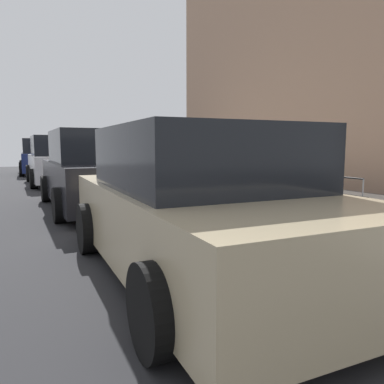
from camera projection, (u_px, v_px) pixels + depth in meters
ground_plane at (185, 210)px, 7.97m from camera, size 40.00×40.00×0.00m
sidewalk_curb at (276, 199)px, 9.10m from camera, size 18.00×5.00×0.14m
suitcase_black_0 at (350, 216)px, 5.07m from camera, size 0.45×0.20×0.81m
suitcase_navy_1 at (321, 210)px, 5.53m from camera, size 0.41×0.21×0.75m
suitcase_teal_2 at (301, 205)px, 5.98m from camera, size 0.40×0.21×0.78m
suitcase_red_3 at (276, 195)px, 6.35m from camera, size 0.43×0.21×0.83m
suitcase_olive_4 at (261, 193)px, 6.80m from camera, size 0.39×0.28×0.80m
suitcase_maroon_5 at (247, 196)px, 7.25m from camera, size 0.44×0.26×0.82m
suitcase_silver_6 at (231, 191)px, 7.68m from camera, size 0.43×0.24×0.82m
suitcase_black_7 at (219, 190)px, 8.16m from camera, size 0.46×0.23×0.80m
suitcase_navy_8 at (210, 184)px, 8.63m from camera, size 0.41×0.23×0.75m
fire_hydrant at (189, 178)px, 9.44m from camera, size 0.39×0.21×0.79m
bollard_post at (174, 176)px, 9.88m from camera, size 0.12×0.12×0.85m
parked_car_beige_0 at (200, 206)px, 3.91m from camera, size 4.32×2.27×1.56m
parked_car_charcoal_1 at (94, 172)px, 8.17m from camera, size 4.53×2.10×1.70m
parked_car_white_2 at (57, 162)px, 13.32m from camera, size 4.29×2.03×1.71m
parked_car_navy_3 at (41, 158)px, 18.12m from camera, size 4.54×2.16×1.70m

